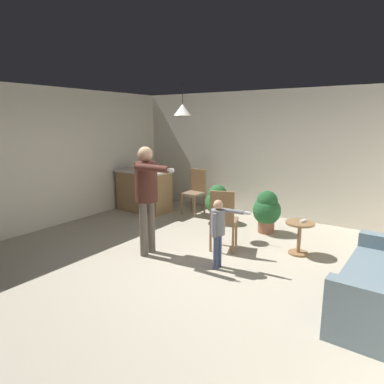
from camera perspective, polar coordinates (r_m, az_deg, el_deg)
ground at (r=5.15m, az=-1.87°, el=-11.71°), size 7.68×7.68×0.00m
wall_back at (r=7.58m, az=12.47°, el=6.22°), size 6.40×0.10×2.70m
wall_left at (r=7.13m, az=-23.38°, el=5.19°), size 0.10×6.40×2.70m
kitchen_counter at (r=7.93m, az=-8.07°, el=0.24°), size 1.26×0.66×0.95m
side_table_by_couch at (r=5.59m, az=17.58°, el=-6.75°), size 0.44×0.44×0.52m
person_adult at (r=5.20m, az=-7.57°, el=0.52°), size 0.83×0.49×1.69m
person_child at (r=4.76m, az=4.49°, el=-5.77°), size 0.52×0.32×1.00m
dining_chair_by_counter at (r=7.58m, az=0.54°, el=0.34°), size 0.45×0.45×1.00m
dining_chair_near_wall at (r=5.44m, az=5.26°, el=-4.33°), size 0.53×0.53×1.00m
potted_plant_corner at (r=6.47m, az=12.45°, el=-2.91°), size 0.52×0.52×0.80m
potted_plant_by_wall at (r=7.01m, az=4.32°, el=-1.61°), size 0.51×0.51×0.78m
spare_remote_on_table at (r=5.55m, az=18.14°, el=-4.64°), size 0.08×0.13×0.04m
ceiling_light_pendant at (r=6.18m, az=-1.61°, el=13.64°), size 0.32×0.32×0.55m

